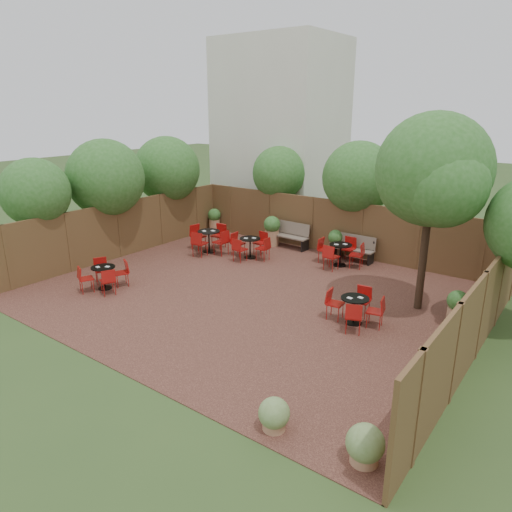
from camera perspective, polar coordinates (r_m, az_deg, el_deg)
The scene contains 13 objects.
ground at distance 13.74m, azimuth -0.29°, elevation -4.70°, with size 80.00×80.00×0.00m, color #354F23.
courtyard_paving at distance 13.74m, azimuth -0.29°, elevation -4.67°, with size 12.00×10.00×0.02m, color #3B2018.
fence_back at distance 17.49m, azimuth 9.61°, elevation 3.46°, with size 12.00×0.08×2.00m, color brown.
fence_left at distance 17.52m, azimuth -16.21°, elevation 3.02°, with size 0.08×10.00×2.00m, color brown.
fence_right at distance 11.13m, azimuth 25.43°, elevation -6.57°, with size 0.08×10.00×2.00m, color brown.
neighbour_building at distance 21.86m, azimuth 2.96°, elevation 14.50°, with size 5.00×4.00×8.00m, color silver.
overhang_foliage at distance 16.45m, azimuth -1.62°, elevation 8.97°, with size 15.67×10.48×2.71m.
courtyard_tree at distance 12.62m, azimuth 20.51°, elevation 9.05°, with size 2.93×2.85×5.13m.
park_bench_left at distance 18.11m, azimuth 4.17°, elevation 2.59°, with size 1.58×0.55×0.97m.
park_bench_right at distance 16.90m, azimuth 11.81°, elevation 1.00°, with size 1.46×0.47×0.90m.
bistro_tables at distance 15.51m, azimuth -0.80°, elevation -0.25°, with size 8.54×7.61×0.93m.
planters at distance 17.28m, azimuth 4.45°, elevation 2.05°, with size 11.42×3.87×1.17m.
low_shrubs at distance 8.47m, azimuth 12.13°, elevation -18.43°, with size 2.30×3.02×0.65m.
Camera 1 is at (7.63, -10.14, 5.27)m, focal length 33.08 mm.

